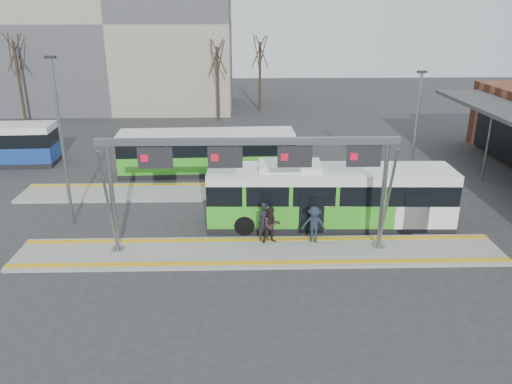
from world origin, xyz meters
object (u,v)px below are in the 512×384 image
(hero_bus, at_px, (329,197))
(gantry, at_px, (252,162))
(passenger_c, at_px, (314,224))
(passenger_a, at_px, (265,222))
(passenger_b, at_px, (271,225))

(hero_bus, bearing_deg, gantry, -142.50)
(passenger_c, bearing_deg, hero_bus, 82.51)
(gantry, height_order, passenger_c, gantry)
(passenger_a, bearing_deg, passenger_b, -50.46)
(passenger_c, bearing_deg, passenger_b, -161.72)
(gantry, xyz_separation_m, passenger_c, (2.90, 0.63, -3.27))
(hero_bus, relative_size, passenger_a, 6.53)
(passenger_b, bearing_deg, hero_bus, 23.40)
(passenger_a, xyz_separation_m, passenger_c, (2.30, -0.21, -0.06))
(passenger_b, height_order, passenger_c, passenger_b)
(hero_bus, distance_m, passenger_a, 3.90)
(passenger_a, relative_size, passenger_c, 1.07)
(passenger_b, bearing_deg, passenger_a, 128.57)
(gantry, xyz_separation_m, hero_bus, (3.92, 2.84, -2.76))
(passenger_b, relative_size, passenger_c, 1.01)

